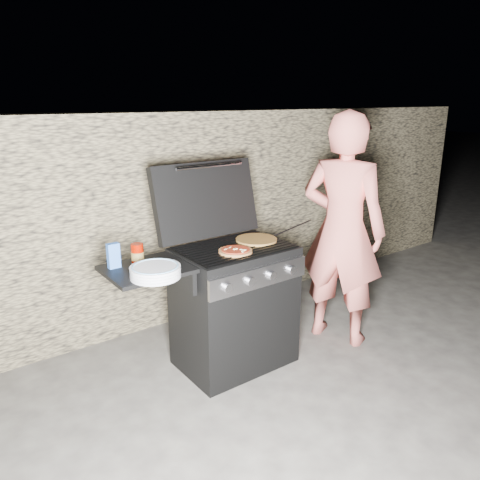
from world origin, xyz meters
TOP-DOWN VIEW (x-y plane):
  - ground at (0.00, 0.00)m, footprint 50.00×50.00m
  - stone_wall at (0.00, 1.05)m, footprint 8.00×0.35m
  - gas_grill at (-0.25, 0.00)m, footprint 1.34×0.79m
  - pizza_topped at (-0.07, -0.11)m, footprint 0.24×0.24m
  - pizza_plain at (0.21, 0.02)m, footprint 0.37×0.37m
  - sauce_jar at (-0.67, 0.13)m, footprint 0.08×0.08m
  - blue_carton at (-0.83, 0.11)m, footprint 0.07×0.04m
  - plate_stack at (-0.70, -0.18)m, footprint 0.30×0.30m
  - person at (0.91, -0.18)m, footprint 0.66×0.79m
  - tongs at (0.54, 0.00)m, footprint 0.39×0.02m

SIDE VIEW (x-z plane):
  - ground at x=0.00m, z-range 0.00..0.00m
  - gas_grill at x=-0.25m, z-range 0.00..0.91m
  - stone_wall at x=0.00m, z-range 0.00..1.80m
  - person at x=0.91m, z-range 0.00..1.83m
  - pizza_plain at x=0.21m, z-range 0.91..0.93m
  - pizza_topped at x=-0.07m, z-range 0.91..0.94m
  - plate_stack at x=-0.70m, z-range 0.90..0.97m
  - tongs at x=0.54m, z-range 0.91..0.99m
  - sauce_jar at x=-0.67m, z-range 0.90..1.02m
  - blue_carton at x=-0.83m, z-range 0.90..1.06m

